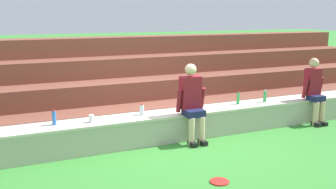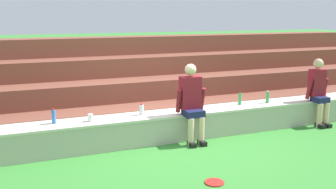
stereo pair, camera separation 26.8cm
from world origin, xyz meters
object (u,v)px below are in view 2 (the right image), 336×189
(water_bottle_near_right, at_px, (267,97))
(plastic_cup_right_end, at_px, (91,118))
(person_center, at_px, (319,90))
(water_bottle_center_gap, at_px, (142,109))
(water_bottle_near_left, at_px, (240,99))
(plastic_cup_left_end, at_px, (324,93))
(person_left_of_center, at_px, (192,101))
(frisbee, at_px, (214,182))
(water_bottle_mid_right, at_px, (54,116))

(water_bottle_near_right, distance_m, plastic_cup_right_end, 3.63)
(person_center, xyz_separation_m, water_bottle_center_gap, (-3.77, 0.33, -0.13))
(water_bottle_center_gap, xyz_separation_m, plastic_cup_right_end, (-0.94, -0.09, -0.03))
(water_bottle_near_left, height_order, plastic_cup_left_end, water_bottle_near_left)
(person_left_of_center, distance_m, plastic_cup_left_end, 3.43)
(person_center, xyz_separation_m, frisbee, (-3.37, -1.71, -0.73))
(water_bottle_near_right, bearing_deg, plastic_cup_left_end, 1.85)
(water_bottle_near_left, distance_m, water_bottle_mid_right, 3.61)
(person_left_of_center, height_order, plastic_cup_right_end, person_left_of_center)
(water_bottle_near_right, height_order, water_bottle_mid_right, same)
(person_center, xyz_separation_m, plastic_cup_left_end, (0.48, 0.32, -0.17))
(person_center, bearing_deg, plastic_cup_left_end, 33.83)
(plastic_cup_right_end, xyz_separation_m, frisbee, (1.33, -1.96, -0.57))
(water_bottle_near_left, bearing_deg, plastic_cup_right_end, -178.13)
(person_center, distance_m, plastic_cup_left_end, 0.60)
(frisbee, bearing_deg, water_bottle_near_left, 50.71)
(water_bottle_near_right, bearing_deg, plastic_cup_right_end, -179.52)
(water_bottle_near_left, height_order, water_bottle_near_right, water_bottle_near_left)
(water_bottle_near_left, height_order, water_bottle_mid_right, water_bottle_near_left)
(plastic_cup_left_end, height_order, plastic_cup_right_end, same)
(water_bottle_near_right, relative_size, water_bottle_mid_right, 1.00)
(water_bottle_near_right, height_order, frisbee, water_bottle_near_right)
(water_bottle_near_right, bearing_deg, person_center, -14.27)
(water_bottle_near_right, bearing_deg, water_bottle_near_left, 173.72)
(person_left_of_center, xyz_separation_m, water_bottle_center_gap, (-0.84, 0.35, -0.16))
(plastic_cup_left_end, xyz_separation_m, plastic_cup_right_end, (-5.19, -0.08, -0.00))
(water_bottle_near_right, height_order, plastic_cup_right_end, water_bottle_near_right)
(water_bottle_mid_right, xyz_separation_m, plastic_cup_right_end, (0.59, -0.10, -0.06))
(water_bottle_near_right, distance_m, frisbee, 3.10)
(water_bottle_near_left, relative_size, plastic_cup_right_end, 2.04)
(person_left_of_center, xyz_separation_m, plastic_cup_right_end, (-1.78, 0.26, -0.19))
(person_left_of_center, relative_size, water_bottle_center_gap, 6.89)
(person_left_of_center, distance_m, person_center, 2.93)
(water_bottle_mid_right, distance_m, frisbee, 2.89)
(water_bottle_center_gap, relative_size, water_bottle_mid_right, 0.83)
(person_center, relative_size, plastic_cup_right_end, 10.98)
(water_bottle_center_gap, height_order, frisbee, water_bottle_center_gap)
(water_bottle_mid_right, bearing_deg, frisbee, -46.82)
(person_center, bearing_deg, plastic_cup_right_end, 177.05)
(water_bottle_near_left, relative_size, water_bottle_mid_right, 1.03)
(person_left_of_center, distance_m, water_bottle_center_gap, 0.92)
(water_bottle_near_left, distance_m, plastic_cup_right_end, 3.02)
(plastic_cup_right_end, distance_m, frisbee, 2.43)
(person_center, relative_size, plastic_cup_left_end, 10.90)
(water_bottle_near_left, relative_size, plastic_cup_left_end, 2.03)
(plastic_cup_left_end, bearing_deg, frisbee, -152.13)
(water_bottle_center_gap, bearing_deg, water_bottle_mid_right, 179.63)
(plastic_cup_right_end, relative_size, frisbee, 0.47)
(person_left_of_center, height_order, water_bottle_near_right, person_left_of_center)
(water_bottle_near_right, distance_m, water_bottle_mid_right, 4.22)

